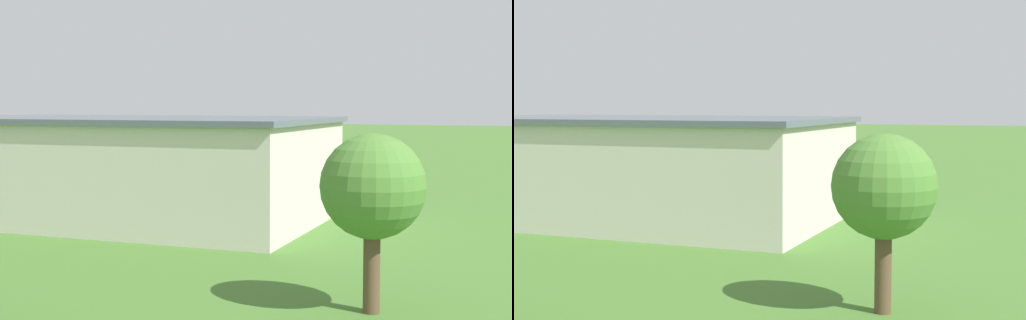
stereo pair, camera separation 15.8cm
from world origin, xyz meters
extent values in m
plane|color=#47752D|center=(0.00, 0.00, 0.00)|extent=(400.00, 400.00, 0.00)
cube|color=beige|center=(0.64, 28.03, 3.27)|extent=(25.42, 15.45, 6.54)
cube|color=slate|center=(0.64, 28.03, 6.72)|extent=(26.02, 16.06, 0.35)
cube|color=#384251|center=(0.67, 20.30, 2.68)|extent=(8.88, 0.19, 5.36)
cylinder|color=silver|center=(-1.66, 1.48, 3.14)|extent=(5.83, 4.22, 2.51)
cone|color=black|center=(1.14, 3.24, 2.32)|extent=(1.13, 1.10, 0.90)
cube|color=silver|center=(-1.09, 1.84, 2.80)|extent=(5.88, 8.09, 0.49)
cube|color=silver|center=(-0.54, 2.18, 3.92)|extent=(5.88, 8.09, 0.49)
cube|color=silver|center=(-3.73, 0.18, 4.81)|extent=(1.22, 0.82, 1.53)
cube|color=silver|center=(-3.94, 0.05, 3.80)|extent=(2.14, 2.68, 0.29)
cylinder|color=black|center=(-0.92, 0.82, 1.74)|extent=(0.62, 0.46, 0.64)
cylinder|color=black|center=(-1.93, 2.43, 1.74)|extent=(0.62, 0.46, 0.64)
cylinder|color=#332D28|center=(0.65, -0.31, 3.36)|extent=(0.36, 0.27, 1.23)
cylinder|color=#332D28|center=(-2.28, 4.33, 3.36)|extent=(0.36, 0.27, 1.23)
cube|color=slate|center=(-10.30, 13.15, 0.68)|extent=(1.84, 4.24, 0.71)
cube|color=#2D3842|center=(-10.30, 13.15, 1.29)|extent=(1.56, 2.40, 0.53)
cylinder|color=black|center=(-11.06, 14.61, 0.32)|extent=(0.25, 0.65, 0.64)
cylinder|color=black|center=(-9.41, 14.53, 0.32)|extent=(0.25, 0.65, 0.64)
cylinder|color=black|center=(-11.19, 11.78, 0.32)|extent=(0.25, 0.65, 0.64)
cylinder|color=black|center=(-9.54, 11.70, 0.32)|extent=(0.25, 0.65, 0.64)
cube|color=red|center=(10.25, 14.15, 0.66)|extent=(2.26, 4.63, 0.68)
cube|color=#2D3842|center=(10.25, 14.15, 1.25)|extent=(1.85, 2.65, 0.50)
cylinder|color=black|center=(9.19, 15.57, 0.32)|extent=(0.28, 0.66, 0.64)
cylinder|color=black|center=(11.00, 15.76, 0.32)|extent=(0.28, 0.66, 0.64)
cylinder|color=black|center=(9.50, 12.55, 0.32)|extent=(0.28, 0.66, 0.64)
cylinder|color=black|center=(11.31, 12.73, 0.32)|extent=(0.28, 0.66, 0.64)
cube|color=black|center=(15.78, 13.70, 0.66)|extent=(2.34, 4.41, 0.68)
cube|color=#2D3842|center=(15.78, 13.70, 1.30)|extent=(1.87, 2.55, 0.61)
cylinder|color=black|center=(15.11, 15.24, 0.32)|extent=(0.31, 0.66, 0.64)
cylinder|color=black|center=(16.85, 14.98, 0.32)|extent=(0.31, 0.66, 0.64)
cylinder|color=black|center=(14.70, 12.41, 0.32)|extent=(0.31, 0.66, 0.64)
cylinder|color=black|center=(16.45, 12.16, 0.32)|extent=(0.31, 0.66, 0.64)
cylinder|color=#B23333|center=(7.77, 10.63, 0.44)|extent=(0.44, 0.44, 0.88)
cylinder|color=beige|center=(7.77, 10.63, 1.19)|extent=(0.52, 0.52, 0.62)
sphere|color=beige|center=(7.77, 10.63, 1.63)|extent=(0.24, 0.24, 0.24)
cylinder|color=navy|center=(1.69, 9.41, 0.40)|extent=(0.38, 0.38, 0.80)
cylinder|color=#3F3F47|center=(1.69, 9.41, 1.09)|extent=(0.45, 0.45, 0.57)
sphere|color=beige|center=(1.69, 9.41, 1.48)|extent=(0.22, 0.22, 0.22)
cylinder|color=#3F3F47|center=(7.29, 11.97, 0.43)|extent=(0.38, 0.38, 0.85)
cylinder|color=#3F3F47|center=(7.29, 11.97, 1.16)|extent=(0.45, 0.45, 0.60)
sphere|color=#9E704C|center=(7.29, 11.97, 1.57)|extent=(0.23, 0.23, 0.23)
cylinder|color=brown|center=(-19.17, 44.43, 1.79)|extent=(0.63, 0.63, 3.58)
sphere|color=#4C7F33|center=(-19.17, 44.43, 4.75)|extent=(3.93, 3.93, 3.93)
camera|label=1|loc=(-24.55, 70.82, 7.79)|focal=50.94mm
camera|label=2|loc=(-24.70, 70.76, 7.79)|focal=50.94mm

